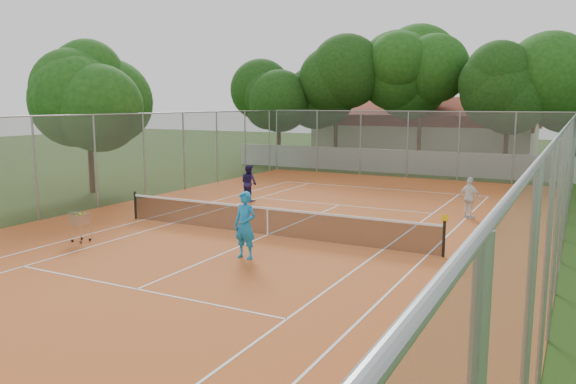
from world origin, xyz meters
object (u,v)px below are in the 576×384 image
at_px(player_far_right, 470,198).
at_px(player_far_left, 249,183).
at_px(tennis_net, 268,221).
at_px(ball_hopper, 80,226).
at_px(clubhouse, 425,132).
at_px(player_near, 245,225).

bearing_deg(player_far_right, player_far_left, 26.38).
height_order(tennis_net, ball_hopper, ball_hopper).
distance_m(clubhouse, player_far_right, 24.12).
bearing_deg(tennis_net, player_far_left, 126.93).
bearing_deg(ball_hopper, tennis_net, 48.09).
bearing_deg(ball_hopper, clubhouse, 96.19).
distance_m(tennis_net, clubhouse, 29.12).
distance_m(player_near, player_far_right, 10.12).
bearing_deg(player_far_left, clubhouse, -74.91).
xyz_separation_m(tennis_net, player_far_left, (-4.10, 5.46, 0.35)).
distance_m(player_near, player_far_left, 9.65).
relative_size(clubhouse, ball_hopper, 15.87).
relative_size(player_far_left, player_far_right, 1.05).
distance_m(tennis_net, player_near, 2.98).
bearing_deg(player_near, tennis_net, 111.40).
xyz_separation_m(player_far_right, ball_hopper, (-10.47, -9.81, -0.29)).
relative_size(player_near, player_far_left, 1.16).
bearing_deg(player_near, clubhouse, 99.49).
distance_m(tennis_net, player_far_left, 6.84).
bearing_deg(player_far_left, tennis_net, 147.13).
xyz_separation_m(clubhouse, player_far_right, (7.58, -22.86, -1.37)).
relative_size(player_near, ball_hopper, 1.90).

